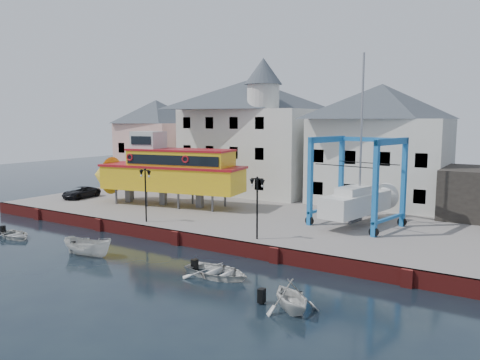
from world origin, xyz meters
The scene contains 15 objects.
ground centered at (0.00, 0.00, 0.00)m, with size 140.00×140.00×0.00m, color black.
hardstanding centered at (0.00, 11.00, 0.50)m, with size 44.00×22.00×1.00m, color slate.
quay_wall centered at (0.00, 0.10, 0.50)m, with size 44.00×0.47×1.00m.
building_pink centered at (-18.00, 18.00, 6.15)m, with size 8.00×7.00×10.30m.
building_white_main centered at (-4.87, 18.39, 7.34)m, with size 14.00×8.30×14.00m.
building_white_right centered at (9.00, 19.00, 6.60)m, with size 12.00×8.00×11.20m.
lamp_post_left centered at (-4.00, 1.20, 4.17)m, with size 1.12×0.32×4.20m.
lamp_post_right centered at (6.00, 1.20, 4.17)m, with size 1.12×0.32×4.20m.
tour_boat centered at (-7.85, 7.58, 4.23)m, with size 16.13×6.38×6.84m.
travel_lift centered at (10.41, 9.34, 3.13)m, with size 6.74×8.70×12.75m.
van centered at (-17.54, 5.98, 1.57)m, with size 1.88×4.07×1.13m, color black.
motorboat_a centered at (-3.13, -5.18, 0.00)m, with size 1.38×3.67×1.42m, color silver.
motorboat_b centered at (6.42, -4.07, 0.00)m, with size 2.89×4.05×0.84m, color silver.
motorboat_c centered at (12.13, -6.14, 0.00)m, with size 2.60×3.02×1.59m, color silver.
motorboat_d centered at (-11.65, -4.99, 0.00)m, with size 2.39×3.35×0.69m, color silver.
Camera 1 is at (21.28, -25.16, 8.88)m, focal length 35.00 mm.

